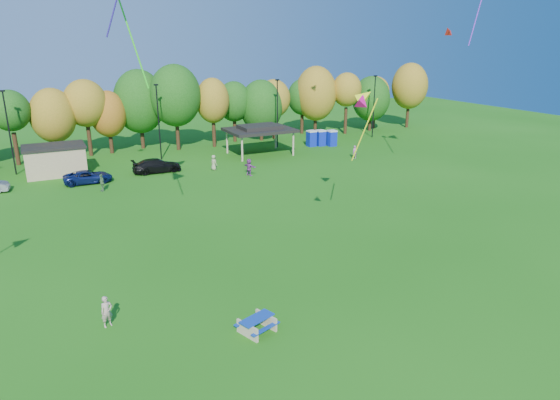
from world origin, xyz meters
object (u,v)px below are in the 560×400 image
kite_flyer (107,312)px  car_d (157,166)px  car_c (88,177)px  porta_potties (321,138)px  picnic_table (257,324)px

kite_flyer → car_d: 31.55m
kite_flyer → car_d: size_ratio=0.32×
kite_flyer → car_c: kite_flyer is taller
porta_potties → car_d: bearing=-170.5°
car_c → kite_flyer: bearing=177.1°
picnic_table → car_d: 34.09m
porta_potties → car_d: (-23.74, -3.98, -0.33)m
car_c → porta_potties: bearing=-78.6°
picnic_table → kite_flyer: bearing=129.9°
car_c → car_d: size_ratio=0.90×
porta_potties → kite_flyer: size_ratio=2.22×
porta_potties → picnic_table: (-26.93, -37.92, -0.64)m
car_d → picnic_table: bearing=175.7°
porta_potties → car_c: (-31.12, -5.15, -0.44)m
picnic_table → car_c: bearing=77.9°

